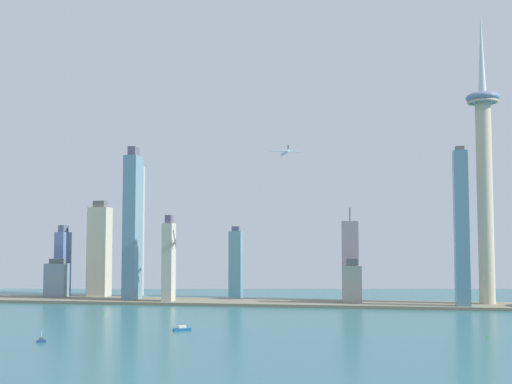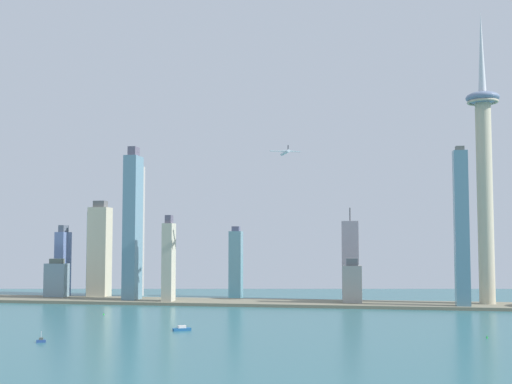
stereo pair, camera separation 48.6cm
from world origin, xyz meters
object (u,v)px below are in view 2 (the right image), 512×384
skyscraper_2 (461,228)px  skyscraper_3 (100,252)px  boat_2 (41,341)px  observation_tower (484,167)px  boat_1 (182,329)px  skyscraper_6 (63,263)px  skyscraper_10 (169,262)px  skyscraper_4 (133,227)px  skyscraper_11 (352,284)px  channel_buoy_1 (104,314)px  skyscraper_1 (97,250)px  channel_buoy_0 (487,337)px  skyscraper_5 (95,253)px  airplane (285,152)px  skyscraper_7 (236,263)px  skyscraper_0 (57,280)px  skyscraper_9 (350,260)px  skyscraper_8 (135,230)px

skyscraper_2 → skyscraper_3: skyscraper_2 is taller
skyscraper_3 → boat_2: 362.66m
observation_tower → boat_1: size_ratio=22.11×
skyscraper_6 → skyscraper_10: bearing=-25.8°
observation_tower → skyscraper_4: (-407.13, -12.77, -66.42)m
skyscraper_11 → skyscraper_4: bearing=-178.8°
channel_buoy_1 → skyscraper_2: bearing=17.6°
observation_tower → skyscraper_4: observation_tower is taller
skyscraper_6 → channel_buoy_1: size_ratio=50.21×
skyscraper_1 → channel_buoy_0: size_ratio=49.71×
skyscraper_5 → airplane: (262.96, -91.73, 115.98)m
skyscraper_3 → skyscraper_11: skyscraper_3 is taller
skyscraper_7 → skyscraper_10: size_ratio=0.89×
skyscraper_0 → skyscraper_6: bearing=107.4°
skyscraper_9 → skyscraper_11: size_ratio=2.15×
skyscraper_2 → channel_buoy_1: size_ratio=94.60×
skyscraper_3 → channel_buoy_1: size_ratio=66.40×
boat_2 → channel_buoy_0: boat_2 is taller
observation_tower → skyscraper_5: observation_tower is taller
skyscraper_9 → boat_2: size_ratio=13.97×
skyscraper_11 → skyscraper_8: bearing=165.1°
skyscraper_0 → skyscraper_1: skyscraper_1 is taller
skyscraper_7 → skyscraper_5: bearing=-175.9°
observation_tower → skyscraper_3: size_ratio=2.71×
skyscraper_0 → boat_1: size_ratio=3.33×
skyscraper_4 → channel_buoy_0: (363.69, -231.69, -87.99)m
skyscraper_6 → channel_buoy_1: skyscraper_6 is taller
channel_buoy_1 → skyscraper_5: bearing=115.2°
skyscraper_8 → boat_2: skyscraper_8 is taller
skyscraper_11 → skyscraper_7: bearing=151.9°
skyscraper_2 → airplane: airplane is taller
skyscraper_5 → boat_1: bearing=-56.0°
skyscraper_4 → skyscraper_8: size_ratio=1.04×
skyscraper_9 → skyscraper_4: bearing=-164.8°
channel_buoy_0 → skyscraper_5: bearing=145.4°
skyscraper_6 → skyscraper_7: (229.78, 17.12, -0.14)m
skyscraper_1 → skyscraper_3: bearing=-65.1°
skyscraper_0 → skyscraper_7: 225.31m
skyscraper_1 → channel_buoy_1: 264.84m
skyscraper_7 → skyscraper_9: size_ratio=0.80×
channel_buoy_0 → channel_buoy_1: channel_buoy_0 is taller
skyscraper_6 → channel_buoy_0: size_ratio=37.46×
skyscraper_5 → boat_2: (118.96, -377.07, -55.12)m
skyscraper_6 → skyscraper_10: skyscraper_10 is taller
skyscraper_1 → skyscraper_4: size_ratio=0.67×
boat_2 → observation_tower: bearing=-166.7°
skyscraper_1 → skyscraper_10: size_ratio=1.21×
skyscraper_11 → channel_buoy_1: 277.66m
boat_1 → channel_buoy_0: boat_1 is taller
skyscraper_6 → channel_buoy_0: (484.41, -300.11, -42.55)m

